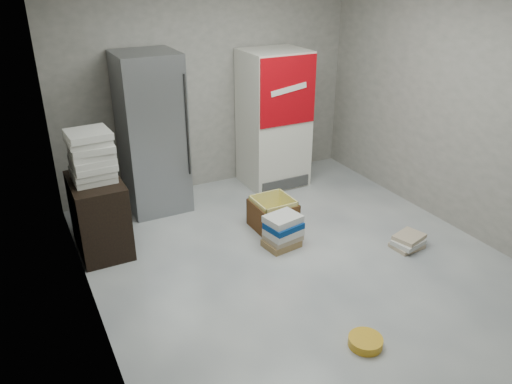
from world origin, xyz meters
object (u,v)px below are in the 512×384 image
at_px(coke_cooler, 274,119).
at_px(phonebook_stack_main, 283,231).
at_px(steel_fridge, 152,134).
at_px(wood_shelf, 99,215).
at_px(cardboard_box, 273,216).

distance_m(coke_cooler, phonebook_stack_main, 1.89).
bearing_deg(coke_cooler, steel_fridge, 179.82).
bearing_deg(steel_fridge, coke_cooler, -0.18).
distance_m(steel_fridge, coke_cooler, 1.65).
height_order(steel_fridge, wood_shelf, steel_fridge).
xyz_separation_m(phonebook_stack_main, cardboard_box, (0.11, 0.42, -0.03)).
distance_m(wood_shelf, phonebook_stack_main, 1.94).
relative_size(steel_fridge, wood_shelf, 2.37).
height_order(wood_shelf, cardboard_box, wood_shelf).
distance_m(coke_cooler, cardboard_box, 1.52).
bearing_deg(steel_fridge, wood_shelf, -138.69).
xyz_separation_m(steel_fridge, coke_cooler, (1.65, -0.01, -0.05)).
bearing_deg(cardboard_box, wood_shelf, 165.93).
xyz_separation_m(coke_cooler, cardboard_box, (-0.64, -1.15, -0.75)).
bearing_deg(wood_shelf, cardboard_box, -13.09).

